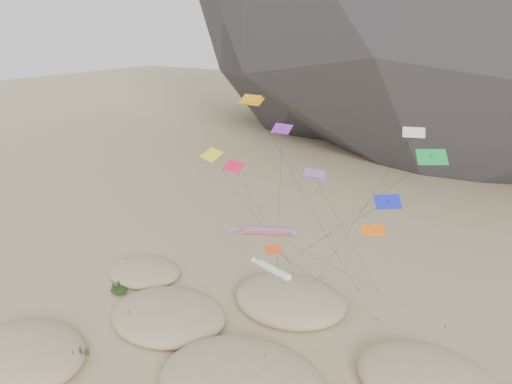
# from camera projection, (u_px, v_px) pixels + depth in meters

# --- Properties ---
(dunes) EXTENTS (50.26, 38.70, 3.52)m
(dunes) POSITION_uv_depth(u_px,v_px,m) (225.00, 368.00, 46.30)
(dunes) COLOR #CCB789
(dunes) RESTS_ON ground
(dune_grass) EXTENTS (44.13, 27.76, 1.52)m
(dune_grass) POSITION_uv_depth(u_px,v_px,m) (223.00, 372.00, 45.46)
(dune_grass) COLOR black
(dune_grass) RESTS_ON ground
(kite_stakes) EXTENTS (22.55, 6.78, 0.30)m
(kite_stakes) POSITION_uv_depth(u_px,v_px,m) (344.00, 290.00, 60.64)
(kite_stakes) COLOR #3F2D1E
(kite_stakes) RESTS_ON ground
(rainbow_tube_kite) EXTENTS (10.55, 15.17, 11.66)m
(rainbow_tube_kite) POSITION_uv_depth(u_px,v_px,m) (266.00, 231.00, 51.01)
(rainbow_tube_kite) COLOR #FD321A
(rainbow_tube_kite) RESTS_ON ground
(white_tube_kite) EXTENTS (5.63, 13.87, 9.16)m
(white_tube_kite) POSITION_uv_depth(u_px,v_px,m) (272.00, 269.00, 47.98)
(white_tube_kite) COLOR white
(white_tube_kite) RESTS_ON ground
(orange_parafoil) EXTENTS (10.67, 10.00, 24.15)m
(orange_parafoil) POSITION_uv_depth(u_px,v_px,m) (253.00, 103.00, 50.32)
(orange_parafoil) COLOR orange
(orange_parafoil) RESTS_ON ground
(multi_parafoil) EXTENTS (3.83, 14.79, 18.84)m
(multi_parafoil) POSITION_uv_depth(u_px,v_px,m) (315.00, 177.00, 43.90)
(multi_parafoil) COLOR red
(multi_parafoil) RESTS_ON ground
(delta_kites) EXTENTS (23.79, 20.75, 23.13)m
(delta_kites) POSITION_uv_depth(u_px,v_px,m) (312.00, 178.00, 44.76)
(delta_kites) COLOR #FFF31A
(delta_kites) RESTS_ON ground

